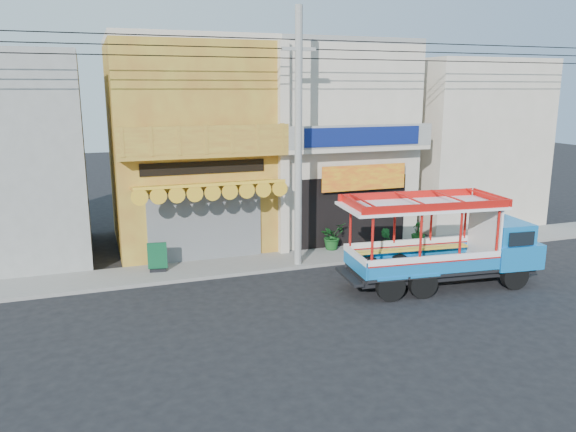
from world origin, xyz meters
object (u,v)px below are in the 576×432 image
object	(u,v)px
songthaew_truck	(455,242)
potted_plant_a	(332,236)
green_sign	(157,259)
utility_pole	(302,127)
potted_plant_c	(418,232)
potted_plant_b	(387,239)

from	to	relation	value
songthaew_truck	potted_plant_a	xyz separation A→B (m)	(-2.19, 4.83, -0.80)
songthaew_truck	green_sign	distance (m)	10.03
utility_pole	potted_plant_c	xyz separation A→B (m)	(5.39, 0.83, -4.41)
green_sign	potted_plant_c	xyz separation A→B (m)	(10.42, -0.03, 0.07)
songthaew_truck	potted_plant_b	bearing A→B (deg)	92.95
potted_plant_a	potted_plant_b	bearing A→B (deg)	-44.85
potted_plant_b	green_sign	bearing A→B (deg)	34.36
potted_plant_c	utility_pole	bearing A→B (deg)	-53.18
potted_plant_b	potted_plant_c	bearing A→B (deg)	-132.37
utility_pole	potted_plant_b	bearing A→B (deg)	7.75
songthaew_truck	green_sign	world-z (taller)	songthaew_truck
potted_plant_b	songthaew_truck	bearing A→B (deg)	129.54
potted_plant_b	potted_plant_c	size ratio (longest dim) A/B	0.85
songthaew_truck	utility_pole	bearing A→B (deg)	138.87
songthaew_truck	potted_plant_a	world-z (taller)	songthaew_truck
green_sign	potted_plant_b	bearing A→B (deg)	-2.22
songthaew_truck	potted_plant_b	size ratio (longest dim) A/B	7.80
potted_plant_a	potted_plant_c	distance (m)	3.63
songthaew_truck	potted_plant_c	xyz separation A→B (m)	(1.41, 4.31, -0.83)
potted_plant_b	potted_plant_c	distance (m)	1.65
potted_plant_a	potted_plant_b	xyz separation A→B (m)	(1.98, -0.84, -0.10)
green_sign	potted_plant_a	world-z (taller)	potted_plant_a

